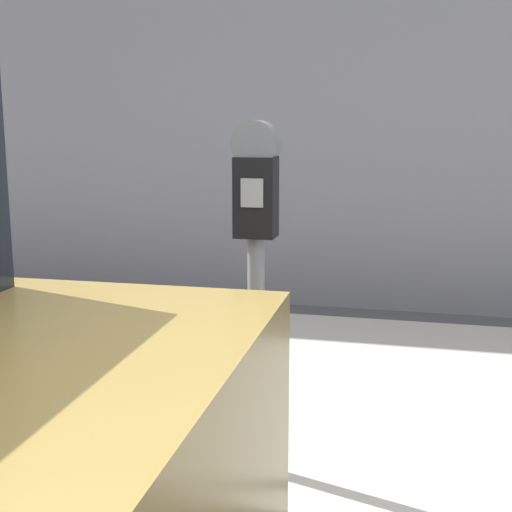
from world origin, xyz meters
TOP-DOWN VIEW (x-y plane):
  - sidewalk at (0.00, 2.20)m, footprint 24.00×2.80m
  - parking_meter at (0.30, 1.12)m, footprint 0.19×0.14m

SIDE VIEW (x-z plane):
  - sidewalk at x=0.00m, z-range 0.00..0.13m
  - parking_meter at x=0.30m, z-range 0.40..1.89m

